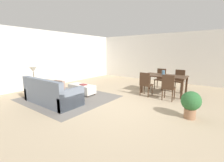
% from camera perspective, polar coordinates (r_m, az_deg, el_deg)
% --- Properties ---
extents(ground_plane, '(10.80, 10.80, 0.00)m').
position_cam_1_polar(ground_plane, '(4.90, 2.34, -9.21)').
color(ground_plane, tan).
extents(wall_back, '(9.00, 0.12, 2.70)m').
position_cam_1_polar(wall_back, '(9.19, 20.42, 8.14)').
color(wall_back, silver).
rests_on(wall_back, ground_plane).
extents(wall_left, '(0.12, 11.00, 2.70)m').
position_cam_1_polar(wall_left, '(8.30, -22.31, 7.79)').
color(wall_left, silver).
rests_on(wall_left, ground_plane).
extents(area_rug, '(3.00, 2.80, 0.01)m').
position_cam_1_polar(area_rug, '(5.91, -15.78, -6.04)').
color(area_rug, slate).
rests_on(area_rug, ground_plane).
extents(couch, '(2.08, 0.91, 0.86)m').
position_cam_1_polar(couch, '(5.45, -21.73, -4.71)').
color(couch, slate).
rests_on(couch, ground_plane).
extents(ottoman_table, '(1.12, 0.50, 0.39)m').
position_cam_1_polar(ottoman_table, '(6.26, -11.22, -2.81)').
color(ottoman_table, silver).
rests_on(ottoman_table, ground_plane).
extents(side_table, '(0.40, 0.40, 0.59)m').
position_cam_1_polar(side_table, '(6.62, -27.07, -0.91)').
color(side_table, brown).
rests_on(side_table, ground_plane).
extents(table_lamp, '(0.26, 0.26, 0.53)m').
position_cam_1_polar(table_lamp, '(6.55, -27.48, 3.70)').
color(table_lamp, brown).
rests_on(table_lamp, side_table).
extents(dining_table, '(1.66, 0.90, 0.76)m').
position_cam_1_polar(dining_table, '(6.47, 18.98, 1.25)').
color(dining_table, '#422B1C').
rests_on(dining_table, ground_plane).
extents(dining_chair_near_left, '(0.42, 0.42, 0.92)m').
position_cam_1_polar(dining_chair_near_left, '(5.93, 12.47, -0.70)').
color(dining_chair_near_left, '#422B1C').
rests_on(dining_chair_near_left, ground_plane).
extents(dining_chair_near_right, '(0.42, 0.42, 0.92)m').
position_cam_1_polar(dining_chair_near_right, '(5.62, 20.40, -1.77)').
color(dining_chair_near_right, '#422B1C').
rests_on(dining_chair_near_right, ground_plane).
extents(dining_chair_far_left, '(0.41, 0.41, 0.92)m').
position_cam_1_polar(dining_chair_far_left, '(7.37, 17.73, 1.29)').
color(dining_chair_far_left, '#422B1C').
rests_on(dining_chair_far_left, ground_plane).
extents(dining_chair_far_right, '(0.43, 0.43, 0.92)m').
position_cam_1_polar(dining_chair_far_right, '(7.18, 23.83, 0.62)').
color(dining_chair_far_right, '#422B1C').
rests_on(dining_chair_far_right, ground_plane).
extents(vase_centerpiece, '(0.12, 0.12, 0.20)m').
position_cam_1_polar(vase_centerpiece, '(6.43, 18.68, 2.95)').
color(vase_centerpiece, slate).
rests_on(vase_centerpiece, dining_table).
extents(book_on_ottoman, '(0.28, 0.22, 0.03)m').
position_cam_1_polar(book_on_ottoman, '(6.15, -10.68, -1.32)').
color(book_on_ottoman, maroon).
rests_on(book_on_ottoman, ottoman_table).
extents(potted_plant, '(0.49, 0.49, 0.71)m').
position_cam_1_polar(potted_plant, '(4.37, 27.46, -7.24)').
color(potted_plant, '#996B4C').
rests_on(potted_plant, ground_plane).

